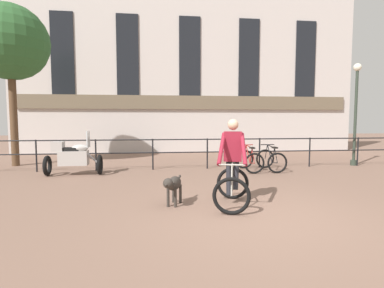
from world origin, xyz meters
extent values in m
plane|color=#7A5B4C|center=(0.00, 0.00, 0.00)|extent=(60.00, 60.00, 0.00)
cylinder|color=black|center=(-5.62, 5.20, 0.53)|extent=(0.05, 0.05, 1.05)
cylinder|color=black|center=(-3.75, 5.20, 0.53)|extent=(0.05, 0.05, 1.05)
cylinder|color=black|center=(-1.88, 5.20, 0.53)|extent=(0.05, 0.05, 1.05)
cylinder|color=black|center=(0.00, 5.20, 0.53)|extent=(0.05, 0.05, 1.05)
cylinder|color=black|center=(1.88, 5.20, 0.53)|extent=(0.05, 0.05, 1.05)
cylinder|color=black|center=(3.75, 5.20, 0.53)|extent=(0.05, 0.05, 1.05)
cylinder|color=black|center=(5.62, 5.20, 0.53)|extent=(0.05, 0.05, 1.05)
cylinder|color=black|center=(0.00, 5.20, 1.02)|extent=(15.00, 0.04, 0.04)
cylinder|color=black|center=(0.00, 5.20, 0.58)|extent=(15.00, 0.04, 0.04)
cube|color=beige|center=(0.00, 11.00, 4.20)|extent=(18.00, 0.60, 8.40)
cube|color=brown|center=(0.00, 10.64, 2.60)|extent=(17.10, 0.12, 0.70)
cube|color=black|center=(-6.30, 10.67, 4.62)|extent=(1.10, 0.06, 4.71)
cube|color=black|center=(-3.15, 10.67, 4.62)|extent=(1.10, 0.06, 4.71)
cube|color=black|center=(0.00, 10.67, 4.62)|extent=(1.10, 0.06, 4.71)
cube|color=black|center=(3.15, 10.67, 4.62)|extent=(1.10, 0.06, 4.71)
cube|color=black|center=(6.30, 10.67, 4.62)|extent=(1.10, 0.06, 4.71)
torus|color=black|center=(-0.44, 0.11, 0.34)|extent=(0.67, 0.25, 0.68)
torus|color=black|center=(-0.14, 1.17, 0.34)|extent=(0.67, 0.25, 0.68)
cylinder|color=#9E998E|center=(-0.32, 0.52, 0.58)|extent=(0.17, 0.48, 0.60)
cylinder|color=#9E998E|center=(-0.23, 0.84, 0.54)|extent=(0.10, 0.23, 0.52)
cylinder|color=#9E998E|center=(-0.29, 0.62, 0.83)|extent=(0.21, 0.65, 0.10)
cylinder|color=#9E998E|center=(-0.20, 0.96, 0.31)|extent=(0.15, 0.43, 0.08)
cylinder|color=#9E998E|center=(-0.17, 1.05, 0.57)|extent=(0.10, 0.26, 0.47)
cylinder|color=#9E998E|center=(-0.41, 0.21, 0.60)|extent=(0.09, 0.22, 0.54)
cylinder|color=#9E998E|center=(-0.38, 0.30, 0.87)|extent=(0.47, 0.16, 0.03)
cube|color=black|center=(-0.21, 0.94, 0.82)|extent=(0.18, 0.26, 0.05)
cube|color=maroon|center=(-0.21, 0.94, 1.15)|extent=(0.41, 0.31, 0.60)
sphere|color=tan|center=(-0.21, 0.94, 1.59)|extent=(0.22, 0.22, 0.22)
cylinder|color=maroon|center=(-0.50, 0.67, 1.14)|extent=(0.33, 0.70, 0.60)
cylinder|color=maroon|center=(-0.09, 0.56, 1.14)|extent=(0.21, 0.72, 0.60)
cylinder|color=black|center=(-0.30, 0.86, 0.52)|extent=(0.16, 0.32, 0.69)
cylinder|color=black|center=(-0.17, 0.82, 0.58)|extent=(0.21, 0.32, 0.58)
ellipsoid|color=#332D28|center=(-1.40, 0.87, 0.43)|extent=(0.40, 0.55, 0.27)
cylinder|color=#332D28|center=(-1.48, 0.69, 0.45)|extent=(0.19, 0.19, 0.16)
sphere|color=#332D28|center=(-1.54, 0.54, 0.51)|extent=(0.19, 0.19, 0.19)
cone|color=#332D28|center=(-1.57, 0.46, 0.49)|extent=(0.14, 0.15, 0.11)
cylinder|color=#332D28|center=(-1.29, 1.15, 0.49)|extent=(0.11, 0.17, 0.10)
cylinder|color=#332D28|center=(-1.53, 0.75, 0.19)|extent=(0.06, 0.06, 0.38)
cylinder|color=#332D28|center=(-1.39, 0.70, 0.19)|extent=(0.06, 0.06, 0.38)
cylinder|color=#332D28|center=(-1.41, 1.05, 0.19)|extent=(0.06, 0.06, 0.38)
cylinder|color=#332D28|center=(-1.27, 0.99, 0.19)|extent=(0.06, 0.06, 0.38)
torus|color=black|center=(-3.50, 4.47, 0.31)|extent=(0.14, 0.62, 0.62)
torus|color=black|center=(-5.02, 4.42, 0.31)|extent=(0.14, 0.62, 0.62)
cube|color=#B7B2AD|center=(-4.26, 4.45, 0.53)|extent=(0.86, 0.43, 0.44)
ellipsoid|color=#B7B2AD|center=(-4.07, 4.45, 0.83)|extent=(0.49, 0.34, 0.24)
cube|color=black|center=(-4.36, 4.44, 0.80)|extent=(0.57, 0.32, 0.10)
cylinder|color=#B2B2B7|center=(-3.69, 4.47, 0.49)|extent=(0.43, 0.08, 0.41)
cube|color=silver|center=(-3.82, 4.46, 1.10)|extent=(0.05, 0.44, 0.50)
cube|color=#B7B2AD|center=(-4.70, 4.43, 0.89)|extent=(0.33, 0.37, 0.28)
torus|color=black|center=(1.28, 5.07, 0.33)|extent=(0.66, 0.07, 0.66)
torus|color=black|center=(1.30, 4.03, 0.33)|extent=(0.66, 0.07, 0.66)
cylinder|color=maroon|center=(1.29, 4.67, 0.56)|extent=(0.04, 0.47, 0.58)
cylinder|color=maroon|center=(1.29, 4.35, 0.53)|extent=(0.04, 0.22, 0.51)
cylinder|color=maroon|center=(1.29, 4.57, 0.81)|extent=(0.04, 0.63, 0.10)
cylinder|color=maroon|center=(1.29, 4.24, 0.31)|extent=(0.03, 0.42, 0.07)
cylinder|color=maroon|center=(1.30, 4.14, 0.55)|extent=(0.03, 0.25, 0.46)
cylinder|color=maroon|center=(1.28, 4.98, 0.59)|extent=(0.03, 0.21, 0.52)
cylinder|color=maroon|center=(1.28, 4.89, 0.84)|extent=(0.48, 0.04, 0.03)
cube|color=black|center=(1.29, 4.26, 0.80)|extent=(0.12, 0.24, 0.05)
torus|color=black|center=(2.04, 5.07, 0.33)|extent=(0.66, 0.07, 0.66)
torus|color=black|center=(2.05, 4.03, 0.33)|extent=(0.66, 0.07, 0.66)
cylinder|color=black|center=(2.04, 4.67, 0.56)|extent=(0.04, 0.47, 0.58)
cylinder|color=black|center=(2.04, 4.35, 0.53)|extent=(0.03, 0.22, 0.51)
cylinder|color=black|center=(2.04, 4.57, 0.81)|extent=(0.04, 0.63, 0.10)
cylinder|color=black|center=(2.04, 4.24, 0.31)|extent=(0.03, 0.42, 0.07)
cylinder|color=black|center=(2.05, 4.14, 0.55)|extent=(0.02, 0.25, 0.46)
cylinder|color=black|center=(2.04, 4.98, 0.59)|extent=(0.03, 0.21, 0.52)
cylinder|color=black|center=(2.04, 4.89, 0.84)|extent=(0.48, 0.03, 0.03)
cube|color=black|center=(2.04, 4.26, 0.80)|extent=(0.12, 0.24, 0.05)
cylinder|color=#2D382D|center=(5.54, 5.29, 0.10)|extent=(0.22, 0.22, 0.20)
cylinder|color=#2D382D|center=(5.54, 5.29, 1.74)|extent=(0.10, 0.10, 3.49)
sphere|color=silver|center=(5.54, 5.29, 3.60)|extent=(0.28, 0.28, 0.28)
cylinder|color=brown|center=(-6.91, 6.67, 1.86)|extent=(0.26, 0.26, 3.73)
sphere|color=#2D5B2D|center=(-6.91, 6.67, 4.46)|extent=(2.67, 2.67, 2.67)
camera|label=1|loc=(-1.74, -4.97, 1.68)|focal=28.00mm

